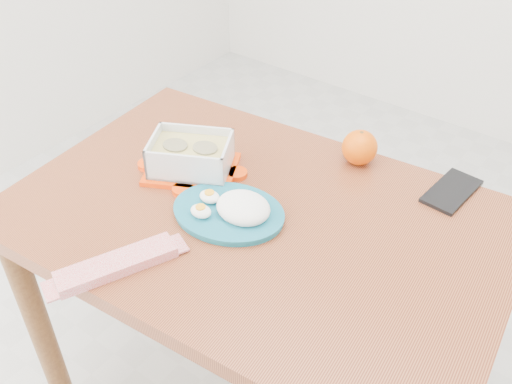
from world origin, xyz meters
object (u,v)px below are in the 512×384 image
Objects in this scene: orange_fruit at (360,147)px; smartphone at (452,191)px; rice_plate at (233,209)px; dining_table at (256,251)px; food_container at (191,156)px.

smartphone is (0.23, 0.02, -0.04)m from orange_fruit.
orange_fruit is 0.24m from smartphone.
rice_plate is at bearing -108.57° from orange_fruit.
rice_plate reaches higher than smartphone.
rice_plate is 1.86× the size of smartphone.
rice_plate reaches higher than dining_table.
food_container is at bearing -146.11° from smartphone.
food_container reaches higher than smartphone.
food_container reaches higher than rice_plate.
food_container is at bearing 144.26° from rice_plate.
orange_fruit is at bearing 14.85° from food_container.
rice_plate is 0.51m from smartphone.
food_container is 0.61m from smartphone.
food_container is 0.87× the size of rice_plate.
dining_table is 4.37× the size of food_container.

